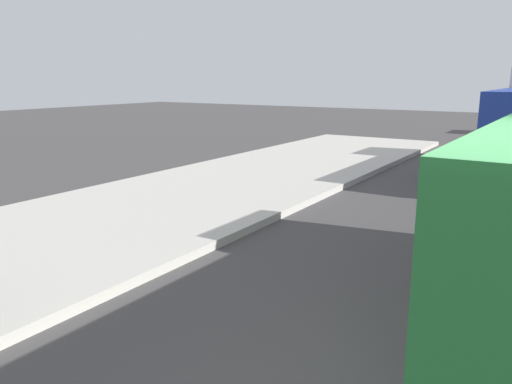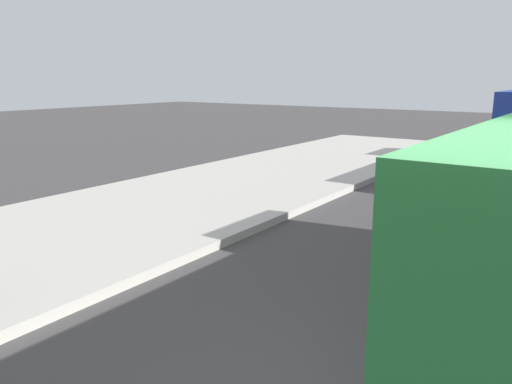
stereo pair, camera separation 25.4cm
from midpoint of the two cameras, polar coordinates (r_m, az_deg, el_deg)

